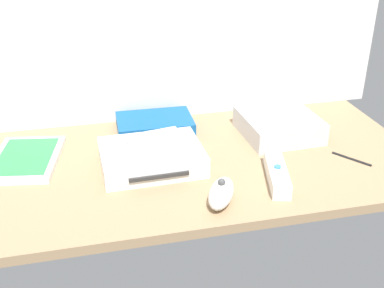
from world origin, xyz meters
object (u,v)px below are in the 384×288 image
Objects in this scene: game_console at (152,157)px; game_case at (26,159)px; remote_wand at (277,174)px; stylus_pen at (352,158)px; network_router at (155,125)px; remote_nunchuk at (221,193)px; mini_computer at (279,125)px; remote_classic_pad at (150,144)px.

game_case is at bearing 161.39° from game_console.
remote_wand is 19.79cm from stylus_pen.
remote_wand is at bearing -11.56° from game_case.
network_router is 34.81cm from remote_wand.
game_case is 43.93cm from remote_nunchuk.
mini_computer is (31.85, 8.22, 0.44)cm from game_console.
network_router reaches higher than game_case.
mini_computer is at bearing 80.95° from remote_wand.
remote_wand is at bearing -112.89° from mini_computer.
remote_classic_pad is 1.73× the size of stylus_pen.
game_case is (-57.96, -0.30, -1.88)cm from mini_computer.
remote_nunchuk reaches higher than game_case.
remote_classic_pad reaches higher than game_console.
network_router and remote_wand have the same top height.
remote_classic_pad is at bearing -165.53° from mini_computer.
remote_nunchuk is (7.11, -33.28, 0.34)cm from network_router.
game_console is 1.21× the size of mini_computer.
network_router is 17.81cm from remote_classic_pad.
remote_wand is at bearing -53.33° from network_router.
network_router is 46.08cm from stylus_pen.
remote_nunchuk is (36.61, -24.24, 1.28)cm from game_case.
game_console reaches higher than game_case.
network_router is 1.20× the size of remote_wand.
game_console is 32.90cm from mini_computer.
game_console is 1.97× the size of remote_nunchuk.
mini_computer is at bearing 10.00° from game_case.
remote_classic_pad is at bearing -7.48° from game_case.
mini_computer reaches higher than remote_nunchuk.
remote_classic_pad is (25.83, -7.99, 4.65)cm from game_case.
network_router is at bearing 139.23° from remote_wand.
game_console is at bearing -7.18° from game_case.
remote_wand is (49.66, -19.34, 0.75)cm from game_case.
mini_computer reaches higher than game_case.
remote_classic_pad reaches higher than remote_nunchuk.
remote_nunchuk is (-13.05, -4.90, 0.53)cm from remote_wand.
remote_nunchuk is 19.79cm from remote_classic_pad.
stylus_pen is (42.80, -6.90, -1.85)cm from game_console.
remote_nunchuk is 0.70× the size of remote_classic_pad.
mini_computer is at bearing 125.89° from stylus_pen.
game_case is 70.48cm from stylus_pen.
game_console is at bearing -100.06° from network_router.
network_router is 1.68× the size of remote_nunchuk.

